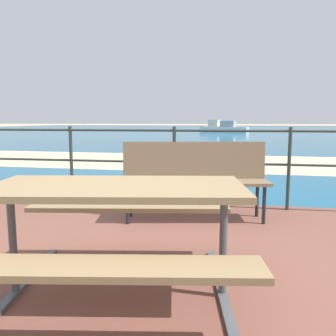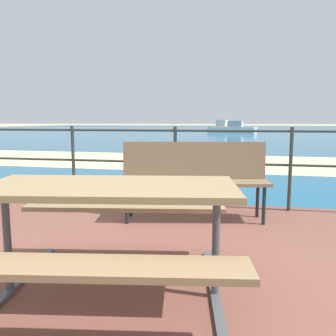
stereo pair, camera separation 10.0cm
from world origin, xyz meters
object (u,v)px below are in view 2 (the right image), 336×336
at_px(picnic_table, 110,211).
at_px(park_bench, 194,173).
at_px(boat_mid, 224,127).
at_px(boat_near, 232,129).

xyz_separation_m(picnic_table, park_bench, (0.31, 1.92, -0.03)).
xyz_separation_m(picnic_table, boat_mid, (-0.87, 40.26, -0.21)).
height_order(picnic_table, boat_mid, boat_mid).
bearing_deg(boat_near, picnic_table, 108.70).
xyz_separation_m(park_bench, boat_near, (-0.18, 32.01, -0.20)).
bearing_deg(boat_mid, boat_near, -50.32).
distance_m(picnic_table, boat_near, 33.93).
height_order(picnic_table, boat_near, boat_near).
bearing_deg(boat_near, park_bench, 109.24).
height_order(picnic_table, park_bench, park_bench).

